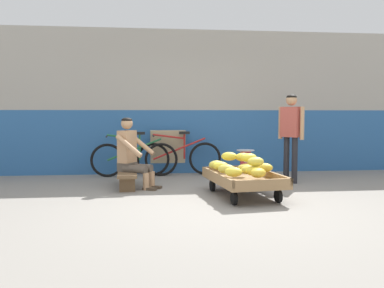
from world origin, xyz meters
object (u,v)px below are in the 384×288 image
object	(u,v)px
plastic_crate	(245,176)
bicycle_far_left	(179,157)
vendor_seated	(132,153)
customer_adult	(291,128)
shopping_bag	(253,182)
sign_board	(168,152)
weighing_scale	(245,158)
bicycle_near_left	(134,158)
banana_cart	(243,180)
low_bench	(127,175)

from	to	relation	value
plastic_crate	bicycle_far_left	distance (m)	1.59
vendor_seated	customer_adult	world-z (taller)	customer_adult
vendor_seated	customer_adult	bearing A→B (deg)	3.62
shopping_bag	plastic_crate	bearing A→B (deg)	90.53
vendor_seated	bicycle_far_left	xyz separation A→B (m)	(0.87, 1.28, -0.21)
sign_board	weighing_scale	bearing A→B (deg)	-49.13
plastic_crate	vendor_seated	bearing A→B (deg)	-177.50
weighing_scale	bicycle_near_left	distance (m)	2.20
bicycle_far_left	sign_board	xyz separation A→B (m)	(-0.21, 0.23, 0.08)
vendor_seated	bicycle_near_left	xyz separation A→B (m)	(0.01, 1.20, -0.21)
bicycle_near_left	bicycle_far_left	size ratio (longest dim) A/B	1.00
sign_board	banana_cart	bearing A→B (deg)	-68.37
weighing_scale	low_bench	bearing A→B (deg)	-178.89
sign_board	customer_adult	xyz separation A→B (m)	(2.06, -1.34, 0.51)
plastic_crate	sign_board	bearing A→B (deg)	130.89
banana_cart	sign_board	bearing A→B (deg)	111.63
bicycle_near_left	shopping_bag	world-z (taller)	bicycle_near_left
customer_adult	shopping_bag	bearing A→B (deg)	-143.81
low_bench	plastic_crate	bearing A→B (deg)	1.14
banana_cart	sign_board	world-z (taller)	sign_board
low_bench	shopping_bag	xyz separation A→B (m)	(1.98, -0.47, -0.08)
customer_adult	shopping_bag	xyz separation A→B (m)	(-0.82, -0.60, -0.83)
low_bench	shopping_bag	world-z (taller)	low_bench
low_bench	sign_board	world-z (taller)	sign_board
vendor_seated	plastic_crate	distance (m)	1.95
sign_board	shopping_bag	distance (m)	2.32
weighing_scale	customer_adult	xyz separation A→B (m)	(0.82, 0.09, 0.50)
plastic_crate	sign_board	distance (m)	1.91
sign_board	low_bench	bearing A→B (deg)	-116.87
low_bench	weighing_scale	size ratio (longest dim) A/B	3.70
plastic_crate	sign_board	world-z (taller)	sign_board
banana_cart	plastic_crate	size ratio (longest dim) A/B	4.26
bicycle_far_left	sign_board	size ratio (longest dim) A/B	1.89
customer_adult	low_bench	bearing A→B (deg)	-177.37
banana_cart	bicycle_near_left	world-z (taller)	bicycle_near_left
low_bench	sign_board	xyz separation A→B (m)	(0.74, 1.47, 0.24)
banana_cart	vendor_seated	world-z (taller)	vendor_seated
plastic_crate	bicycle_far_left	bearing A→B (deg)	130.74
bicycle_far_left	low_bench	bearing A→B (deg)	-127.50
bicycle_far_left	sign_board	world-z (taller)	sign_board
banana_cart	bicycle_far_left	bearing A→B (deg)	109.01
bicycle_near_left	sign_board	size ratio (longest dim) A/B	1.89
low_bench	vendor_seated	world-z (taller)	vendor_seated
bicycle_far_left	sign_board	bearing A→B (deg)	131.68
vendor_seated	sign_board	world-z (taller)	vendor_seated
weighing_scale	customer_adult	world-z (taller)	customer_adult
customer_adult	banana_cart	bearing A→B (deg)	-135.43
low_bench	customer_adult	world-z (taller)	customer_adult
banana_cart	low_bench	distance (m)	1.95
low_bench	customer_adult	distance (m)	2.90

